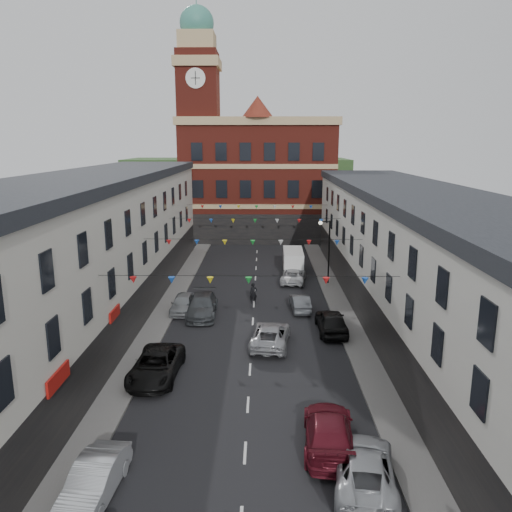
{
  "coord_description": "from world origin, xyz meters",
  "views": [
    {
      "loc": [
        0.74,
        -30.85,
        12.93
      ],
      "look_at": [
        0.15,
        9.44,
        3.73
      ],
      "focal_mm": 35.0,
      "sensor_mm": 36.0,
      "label": 1
    }
  ],
  "objects_px": {
    "car_left_c": "(156,365)",
    "car_right_f": "(293,276)",
    "car_right_e": "(300,303)",
    "pedestrian": "(253,293)",
    "car_right_d": "(331,321)",
    "car_left_e": "(183,303)",
    "car_left_d": "(202,306)",
    "car_right_b": "(364,467)",
    "car_right_c": "(329,431)",
    "moving_car": "(270,335)",
    "car_left_b": "(94,480)",
    "white_van": "(293,261)",
    "street_lamp": "(326,243)"
  },
  "relations": [
    {
      "from": "street_lamp",
      "to": "car_right_c",
      "type": "relative_size",
      "value": 1.14
    },
    {
      "from": "car_left_c",
      "to": "car_right_f",
      "type": "xyz_separation_m",
      "value": [
        8.83,
        19.72,
        -0.09
      ]
    },
    {
      "from": "car_right_b",
      "to": "car_right_c",
      "type": "distance_m",
      "value": 2.59
    },
    {
      "from": "white_van",
      "to": "pedestrian",
      "type": "relative_size",
      "value": 2.89
    },
    {
      "from": "car_right_f",
      "to": "car_left_b",
      "type": "bearing_deg",
      "value": 80.5
    },
    {
      "from": "car_left_d",
      "to": "car_left_e",
      "type": "height_order",
      "value": "car_left_d"
    },
    {
      "from": "car_right_d",
      "to": "car_right_c",
      "type": "bearing_deg",
      "value": 80.89
    },
    {
      "from": "car_right_e",
      "to": "pedestrian",
      "type": "height_order",
      "value": "pedestrian"
    },
    {
      "from": "car_right_d",
      "to": "moving_car",
      "type": "relative_size",
      "value": 0.94
    },
    {
      "from": "car_right_d",
      "to": "pedestrian",
      "type": "xyz_separation_m",
      "value": [
        -5.54,
        6.29,
        0.06
      ]
    },
    {
      "from": "car_left_b",
      "to": "car_left_c",
      "type": "distance_m",
      "value": 9.7
    },
    {
      "from": "car_left_c",
      "to": "car_right_f",
      "type": "relative_size",
      "value": 1.14
    },
    {
      "from": "car_right_f",
      "to": "car_right_d",
      "type": "bearing_deg",
      "value": 106.2
    },
    {
      "from": "car_right_c",
      "to": "white_van",
      "type": "relative_size",
      "value": 1.04
    },
    {
      "from": "car_right_d",
      "to": "car_right_f",
      "type": "distance_m",
      "value": 12.84
    },
    {
      "from": "street_lamp",
      "to": "car_right_e",
      "type": "xyz_separation_m",
      "value": [
        -2.89,
        -7.44,
        -3.27
      ]
    },
    {
      "from": "car_left_b",
      "to": "car_right_e",
      "type": "height_order",
      "value": "car_left_b"
    },
    {
      "from": "pedestrian",
      "to": "street_lamp",
      "type": "bearing_deg",
      "value": 30.15
    },
    {
      "from": "car_right_b",
      "to": "moving_car",
      "type": "distance_m",
      "value": 13.92
    },
    {
      "from": "street_lamp",
      "to": "car_right_f",
      "type": "xyz_separation_m",
      "value": [
        -2.95,
        0.62,
        -3.25
      ]
    },
    {
      "from": "car_left_b",
      "to": "car_right_c",
      "type": "xyz_separation_m",
      "value": [
        9.1,
        3.28,
        0.05
      ]
    },
    {
      "from": "car_left_e",
      "to": "pedestrian",
      "type": "xyz_separation_m",
      "value": [
        5.46,
        2.14,
        0.17
      ]
    },
    {
      "from": "car_right_d",
      "to": "moving_car",
      "type": "height_order",
      "value": "car_right_d"
    },
    {
      "from": "car_left_e",
      "to": "car_right_b",
      "type": "xyz_separation_m",
      "value": [
        10.18,
        -19.94,
        -0.01
      ]
    },
    {
      "from": "car_left_d",
      "to": "moving_car",
      "type": "relative_size",
      "value": 1.05
    },
    {
      "from": "car_left_d",
      "to": "moving_car",
      "type": "height_order",
      "value": "car_left_d"
    },
    {
      "from": "street_lamp",
      "to": "car_left_e",
      "type": "relative_size",
      "value": 1.46
    },
    {
      "from": "car_right_b",
      "to": "car_left_d",
      "type": "bearing_deg",
      "value": -57.94
    },
    {
      "from": "car_left_b",
      "to": "car_left_e",
      "type": "distance_m",
      "value": 20.86
    },
    {
      "from": "car_right_c",
      "to": "car_right_d",
      "type": "height_order",
      "value": "car_right_d"
    },
    {
      "from": "car_left_e",
      "to": "street_lamp",
      "type": "bearing_deg",
      "value": 34.02
    },
    {
      "from": "car_left_d",
      "to": "car_right_e",
      "type": "bearing_deg",
      "value": 8.18
    },
    {
      "from": "car_right_f",
      "to": "car_right_b",
      "type": "bearing_deg",
      "value": 99.86
    },
    {
      "from": "street_lamp",
      "to": "car_right_c",
      "type": "xyz_separation_m",
      "value": [
        -2.95,
        -25.51,
        -3.14
      ]
    },
    {
      "from": "car_right_b",
      "to": "car_left_e",
      "type": "bearing_deg",
      "value": -55.07
    },
    {
      "from": "car_left_c",
      "to": "moving_car",
      "type": "relative_size",
      "value": 1.06
    },
    {
      "from": "car_left_d",
      "to": "car_right_c",
      "type": "relative_size",
      "value": 1.02
    },
    {
      "from": "car_left_c",
      "to": "car_right_c",
      "type": "xyz_separation_m",
      "value": [
        8.83,
        -6.42,
        0.01
      ]
    },
    {
      "from": "car_left_c",
      "to": "pedestrian",
      "type": "bearing_deg",
      "value": 70.72
    },
    {
      "from": "street_lamp",
      "to": "car_left_d",
      "type": "distance_m",
      "value": 13.99
    },
    {
      "from": "car_right_e",
      "to": "moving_car",
      "type": "distance_m",
      "value": 7.35
    },
    {
      "from": "pedestrian",
      "to": "car_right_c",
      "type": "bearing_deg",
      "value": -90.68
    },
    {
      "from": "car_right_f",
      "to": "car_left_e",
      "type": "bearing_deg",
      "value": 50.91
    },
    {
      "from": "moving_car",
      "to": "white_van",
      "type": "bearing_deg",
      "value": -91.23
    },
    {
      "from": "car_left_b",
      "to": "car_left_d",
      "type": "xyz_separation_m",
      "value": [
        1.61,
        20.02,
        0.07
      ]
    },
    {
      "from": "car_left_b",
      "to": "white_van",
      "type": "height_order",
      "value": "white_van"
    },
    {
      "from": "car_left_d",
      "to": "car_left_b",
      "type": "bearing_deg",
      "value": -96.37
    },
    {
      "from": "car_right_d",
      "to": "car_left_e",
      "type": "bearing_deg",
      "value": -21.7
    },
    {
      "from": "car_left_e",
      "to": "white_van",
      "type": "bearing_deg",
      "value": 54.07
    },
    {
      "from": "street_lamp",
      "to": "car_right_f",
      "type": "distance_m",
      "value": 4.43
    }
  ]
}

